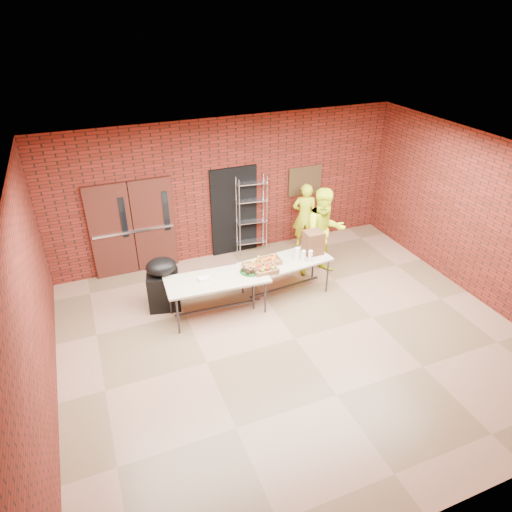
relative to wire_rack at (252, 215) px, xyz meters
The scene contains 19 objects.
room 3.42m from the wire_rack, 98.23° to the right, with size 8.08×7.08×3.28m.
double_doors 2.68m from the wire_rack, behind, with size 1.78×0.12×2.10m.
dark_doorway 0.42m from the wire_rack, 159.79° to the left, with size 1.10×0.06×2.10m, color black.
bronze_plaque 1.55m from the wire_rack, ahead, with size 0.85×0.04×0.70m, color #43331A.
wire_rack is the anchor object (origin of this frame).
table_left 2.57m from the wire_rack, 126.31° to the right, with size 1.96×0.91×0.79m.
table_right 1.92m from the wire_rack, 90.69° to the right, with size 1.90×0.94×0.75m.
basket_bananas 2.07m from the wire_rack, 110.11° to the right, with size 0.40×0.31×0.13m.
basket_oranges 1.89m from the wire_rack, 100.53° to the right, with size 0.40×0.31×0.13m.
basket_apples 2.22m from the wire_rack, 105.13° to the right, with size 0.46×0.35×0.14m.
muffin_tray 2.24m from the wire_rack, 112.34° to the right, with size 0.40×0.40×0.10m.
napkin_box 2.69m from the wire_rack, 130.82° to the right, with size 0.19×0.13×0.06m, color white.
coffee_dispenser 1.92m from the wire_rack, 70.74° to the right, with size 0.37×0.33×0.49m, color #53351C.
cup_stack_front 2.06m from the wire_rack, 81.61° to the right, with size 0.08×0.08×0.23m, color white.
cup_stack_mid 2.15m from the wire_rack, 78.69° to the right, with size 0.08×0.08×0.24m, color white.
cup_stack_back 1.94m from the wire_rack, 83.49° to the right, with size 0.09×0.09×0.26m, color white.
covered_grill 2.86m from the wire_rack, 148.80° to the right, with size 0.69×0.62×1.09m.
volunteer_woman 1.30m from the wire_rack, ahead, with size 0.59×0.39×1.61m, color #D3EB1A.
volunteer_man 1.82m from the wire_rack, 53.55° to the right, with size 0.95×0.74×1.96m, color #D3EB1A.
Camera 1 is at (-3.05, -5.66, 5.36)m, focal length 32.00 mm.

